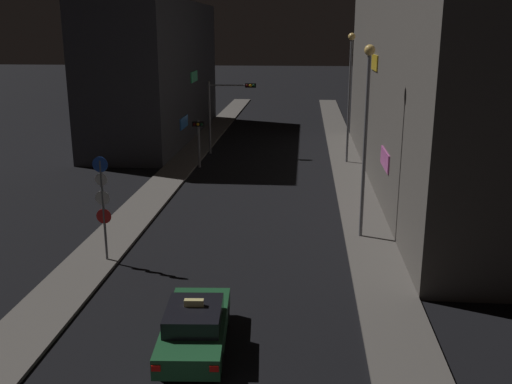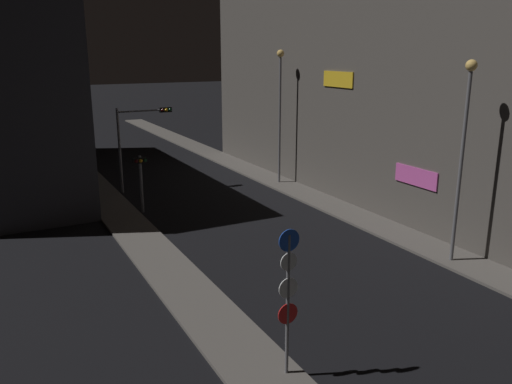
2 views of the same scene
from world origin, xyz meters
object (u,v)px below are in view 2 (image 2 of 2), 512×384
Objects in this scene: traffic_light_overhead at (139,132)px; street_lamp_near_block at (464,137)px; traffic_light_left_kerb at (141,172)px; sign_pole_left at (288,292)px; street_lamp_far_block at (280,98)px.

traffic_light_overhead is 0.65× the size of street_lamp_near_block.
traffic_light_overhead reaches higher than traffic_light_left_kerb.
traffic_light_left_kerb is 0.39× the size of street_lamp_near_block.
street_lamp_near_block is (10.54, 3.71, 2.89)m from sign_pole_left.
street_lamp_far_block is (10.20, 2.14, 3.49)m from traffic_light_left_kerb.
sign_pole_left is at bearing -95.34° from traffic_light_overhead.
traffic_light_left_kerb is (-1.30, -4.72, -1.53)m from traffic_light_overhead.
traffic_light_left_kerb is 17.09m from sign_pole_left.
street_lamp_far_block is (0.40, 15.51, 0.38)m from street_lamp_near_block.
street_lamp_far_block is (10.93, 19.22, 3.26)m from sign_pole_left.
sign_pole_left is (-0.73, -17.08, 0.23)m from traffic_light_left_kerb.
street_lamp_near_block is at bearing -64.82° from traffic_light_overhead.
street_lamp_far_block reaches higher than sign_pole_left.
sign_pole_left is at bearing -160.60° from street_lamp_near_block.
traffic_light_left_kerb is at bearing -168.14° from street_lamp_far_block.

